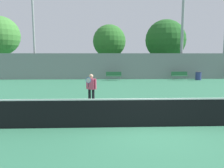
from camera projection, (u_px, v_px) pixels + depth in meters
ground_plane at (148, 127)px, 7.92m from camera, size 100.00×100.00×0.00m
tennis_net at (149, 112)px, 7.85m from camera, size 11.94×0.09×1.04m
tennis_player at (91, 87)px, 11.41m from camera, size 0.55×0.52×1.61m
bench_courtside_near at (179, 75)px, 23.18m from camera, size 1.72×0.40×0.88m
bench_courtside_far at (114, 75)px, 22.92m from camera, size 1.62×0.40×0.88m
light_pole_near_left at (182, 28)px, 24.46m from camera, size 0.90×0.60×10.27m
light_pole_center_back at (33, 15)px, 23.79m from camera, size 0.90×0.60×11.95m
trash_bin at (198, 76)px, 23.16m from camera, size 0.62×0.62×0.87m
back_fence at (118, 66)px, 23.93m from camera, size 33.83×0.06×2.82m
tree_green_tall at (109, 41)px, 27.55m from camera, size 4.14×4.14×6.45m
tree_green_broad at (165, 40)px, 28.98m from camera, size 5.32×5.32×7.31m
tree_dark_dense at (0, 36)px, 28.17m from camera, size 4.95×4.95×7.61m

